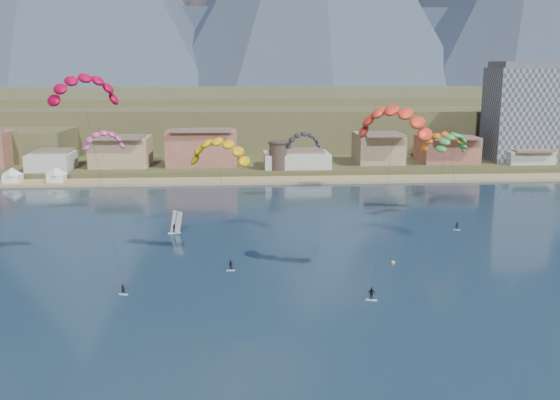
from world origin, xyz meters
name	(u,v)px	position (x,y,z in m)	size (l,w,h in m)	color
ground	(298,332)	(0.00, 0.00, 0.00)	(2400.00, 2400.00, 0.00)	#0D2131
beach	(262,180)	(0.00, 106.00, 0.25)	(2200.00, 12.00, 0.90)	tan
land	(244,100)	(0.00, 560.00, 0.00)	(2200.00, 900.00, 4.00)	brown
foothills	(298,116)	(22.39, 232.47, 9.08)	(940.00, 210.00, 18.00)	brown
town	(130,148)	(-40.00, 122.00, 8.00)	(400.00, 24.00, 12.00)	beige
apartment_tower	(520,112)	(85.00, 128.00, 17.82)	(20.00, 16.00, 32.00)	gray
watchtower	(278,155)	(5.00, 114.00, 6.37)	(5.82, 5.82, 8.60)	#47382D
kitesurfer_red	(84,85)	(-30.61, 27.85, 29.45)	(13.52, 17.87, 33.23)	silver
kitesurfer_yellow	(219,148)	(-10.16, 33.56, 18.85)	(11.69, 12.93, 21.77)	silver
kitesurfer_orange	(394,117)	(16.24, 20.39, 24.82)	(12.58, 15.95, 28.15)	silver
kitesurfer_green	(453,140)	(37.72, 55.79, 17.31)	(9.19, 12.50, 19.73)	silver
distant_kite_pink	(103,137)	(-36.42, 67.94, 17.13)	(10.35, 7.59, 20.19)	#262626
distant_kite_dark	(303,137)	(9.06, 80.78, 15.29)	(9.66, 6.40, 18.37)	#262626
distant_kite_orange	(444,138)	(38.82, 64.37, 16.61)	(10.86, 6.85, 19.87)	#262626
windsurfer	(175,226)	(-19.55, 48.96, 1.41)	(2.58, 2.83, 4.44)	silver
buoy	(393,263)	(18.61, 26.84, 0.11)	(0.64, 0.64, 0.64)	yellow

